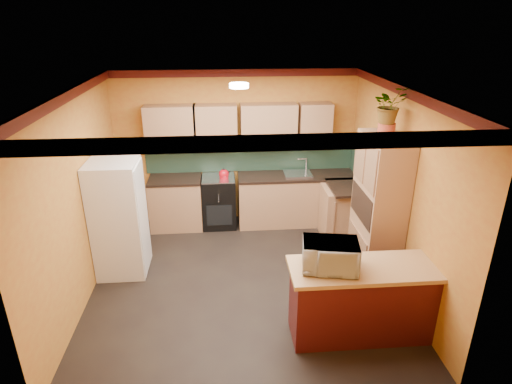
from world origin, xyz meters
TOP-DOWN VIEW (x-y plane):
  - room_shell at (0.02, 0.28)m, footprint 4.24×4.24m
  - base_cabinets_back at (0.29, 1.80)m, footprint 3.65×0.60m
  - countertop_back at (0.29, 1.80)m, footprint 3.65×0.62m
  - stove at (-0.34, 1.80)m, footprint 0.58×0.58m
  - kettle at (-0.24, 1.75)m, footprint 0.19×0.19m
  - sink at (1.06, 1.80)m, footprint 0.48×0.40m
  - base_cabinets_right at (1.80, 1.19)m, footprint 0.60×0.80m
  - countertop_right at (1.80, 1.19)m, footprint 0.62×0.80m
  - fridge at (-1.75, 0.42)m, footprint 0.68×0.66m
  - pantry at (1.85, -0.04)m, footprint 0.48×0.90m
  - fern_pot at (1.85, 0.01)m, footprint 0.22×0.22m
  - fern at (1.85, 0.01)m, footprint 0.50×0.45m
  - breakfast_bar at (1.40, -1.21)m, footprint 1.80×0.55m
  - bar_top at (1.40, -1.21)m, footprint 1.90×0.65m
  - microwave at (0.89, -1.21)m, footprint 0.66×0.50m

SIDE VIEW (x-z plane):
  - base_cabinets_back at x=0.29m, z-range 0.00..0.88m
  - base_cabinets_right at x=1.80m, z-range 0.00..0.88m
  - breakfast_bar at x=1.40m, z-range 0.00..0.88m
  - stove at x=-0.34m, z-range 0.00..0.91m
  - fridge at x=-1.75m, z-range 0.00..1.70m
  - countertop_back at x=0.29m, z-range 0.88..0.92m
  - countertop_right at x=1.80m, z-range 0.88..0.92m
  - bar_top at x=1.40m, z-range 0.88..0.93m
  - sink at x=1.06m, z-range 0.92..0.95m
  - kettle at x=-0.24m, z-range 0.91..1.09m
  - pantry at x=1.85m, z-range 0.00..2.10m
  - microwave at x=0.89m, z-range 0.93..1.26m
  - room_shell at x=0.02m, z-range 0.73..3.45m
  - fern_pot at x=1.85m, z-range 2.10..2.26m
  - fern at x=1.85m, z-range 2.26..2.73m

